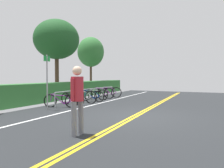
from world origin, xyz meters
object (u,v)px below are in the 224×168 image
Objects in this scene: bicycle_0 at (61,101)px; tree_mid at (57,40)px; pedestrian at (77,95)px; sign_post_near at (47,77)px; bicycle_5 at (102,93)px; bike_rack at (90,92)px; tree_far_right at (91,52)px; bicycle_2 at (83,97)px; bicycle_3 at (92,96)px; bicycle_6 at (110,92)px; bicycle_4 at (95,94)px; bicycle_1 at (72,99)px.

tree_mid is at bearing 41.08° from bicycle_0.
sign_post_near reaches higher than pedestrian.
bicycle_5 is 5.08m from tree_mid.
bike_rack is 2.61× the size of sign_post_near.
bicycle_0 is at bearing -5.13° from sign_post_near.
pedestrian is 0.34× the size of tree_far_right.
bicycle_5 reaches higher than bicycle_2.
bicycle_3 is at bearing -69.02° from bike_rack.
bicycle_0 is at bearing 177.63° from bicycle_2.
bicycle_6 is 6.66m from tree_far_right.
sign_post_near is 11.38m from tree_far_right.
bicycle_2 is at bearing -179.24° from bicycle_6.
bicycle_4 is at bearing 15.48° from bicycle_3.
bicycle_1 is 2.66m from bicycle_4.
bicycle_4 is 5.04m from tree_mid.
tree_mid reaches higher than tree_far_right.
bicycle_0 is 1.89m from bicycle_2.
bicycle_5 reaches higher than bicycle_0.
tree_far_right is (6.79, 4.02, 3.52)m from bicycle_3.
bicycle_0 is 0.30× the size of tree_mid.
bicycle_5 is at bearing 0.30° from sign_post_near.
bicycle_4 is (0.91, 0.14, -0.25)m from bike_rack.
bicycle_5 is at bearing -78.48° from tree_mid.
pedestrian is at bearing -154.03° from bicycle_4.
bicycle_2 is (-0.87, -0.07, -0.24)m from bike_rack.
bicycle_4 is at bearing -94.62° from tree_mid.
pedestrian is 10.85m from tree_mid.
bicycle_3 reaches higher than bicycle_1.
bicycle_0 is 1.03× the size of bicycle_1.
bicycle_6 is at bearing -0.36° from bike_rack.
bicycle_6 is 0.31× the size of tree_mid.
bike_rack is at bearing -0.27° from bicycle_0.
tree_far_right is (7.70, 3.99, 3.49)m from bicycle_2.
bicycle_1 is 0.91× the size of pedestrian.
bicycle_3 is (2.80, -0.11, 0.00)m from bicycle_0.
bicycle_3 is (0.04, -0.10, -0.26)m from bike_rack.
bicycle_6 reaches higher than bicycle_5.
tree_far_right is at bearing 29.01° from pedestrian.
sign_post_near is at bearing -145.07° from tree_mid.
tree_mid is at bearing 41.90° from pedestrian.
tree_mid reaches higher than bicycle_0.
bicycle_2 is at bearing -176.12° from bicycle_5.
bicycle_2 is 9.35m from tree_far_right.
bicycle_1 is 6.02m from pedestrian.
pedestrian is (-4.82, -3.55, 0.72)m from bicycle_1.
bicycle_6 reaches higher than bicycle_0.
sign_post_near is at bearing 179.03° from bicycle_6.
tree_far_right reaches higher than bicycle_4.
bicycle_2 is at bearing -120.27° from tree_mid.
bicycle_2 is at bearing 31.11° from pedestrian.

